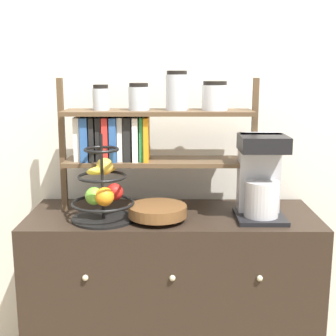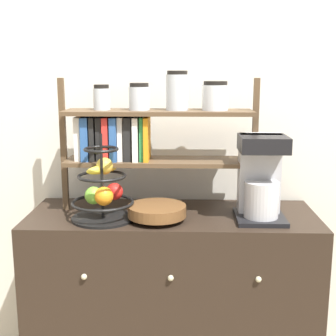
% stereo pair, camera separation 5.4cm
% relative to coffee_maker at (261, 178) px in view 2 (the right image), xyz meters
% --- Properties ---
extents(wall_back, '(7.00, 0.05, 2.60)m').
position_rel_coffee_maker_xyz_m(wall_back, '(-0.36, 0.32, 0.28)').
color(wall_back, silver).
rests_on(wall_back, ground_plane).
extents(sideboard, '(1.23, 0.48, 0.85)m').
position_rel_coffee_maker_xyz_m(sideboard, '(-0.36, 0.05, -0.60)').
color(sideboard, black).
rests_on(sideboard, ground_plane).
extents(coffee_maker, '(0.20, 0.22, 0.35)m').
position_rel_coffee_maker_xyz_m(coffee_maker, '(0.00, 0.00, 0.00)').
color(coffee_maker, black).
rests_on(coffee_maker, sideboard).
extents(fruit_stand, '(0.26, 0.26, 0.36)m').
position_rel_coffee_maker_xyz_m(fruit_stand, '(-0.64, -0.04, -0.05)').
color(fruit_stand, black).
rests_on(fruit_stand, sideboard).
extents(wooden_bowl, '(0.24, 0.24, 0.06)m').
position_rel_coffee_maker_xyz_m(wooden_bowl, '(-0.42, -0.05, -0.13)').
color(wooden_bowl, brown).
rests_on(wooden_bowl, sideboard).
extents(shelf_hutch, '(0.84, 0.20, 0.60)m').
position_rel_coffee_maker_xyz_m(shelf_hutch, '(-0.49, 0.10, 0.19)').
color(shelf_hutch, brown).
rests_on(shelf_hutch, sideboard).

